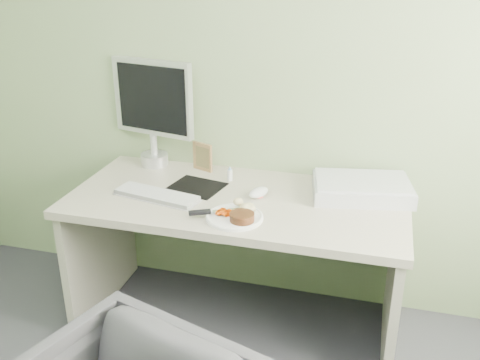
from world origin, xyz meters
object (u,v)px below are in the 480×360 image
(plate, at_px, (235,217))
(scanner, at_px, (362,189))
(monitor, at_px, (153,107))
(desk, at_px, (237,231))

(plate, bearing_deg, scanner, 37.02)
(scanner, height_order, monitor, monitor)
(desk, xyz_separation_m, scanner, (0.57, 0.18, 0.22))
(scanner, bearing_deg, desk, -173.17)
(plate, height_order, monitor, monitor)
(desk, xyz_separation_m, monitor, (-0.55, 0.32, 0.50))
(monitor, bearing_deg, plate, -29.29)
(plate, height_order, scanner, scanner)
(desk, relative_size, plate, 6.34)
(desk, bearing_deg, scanner, 17.12)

